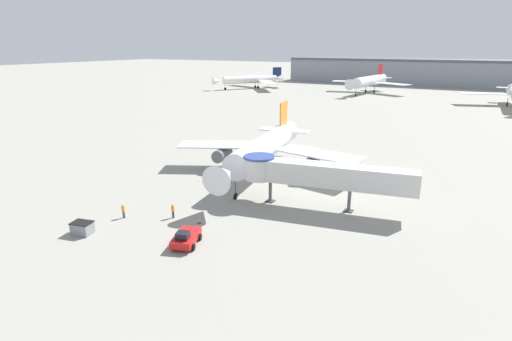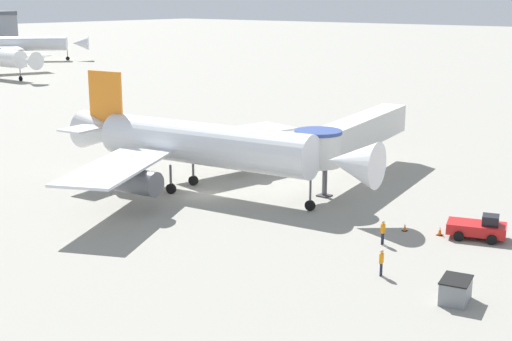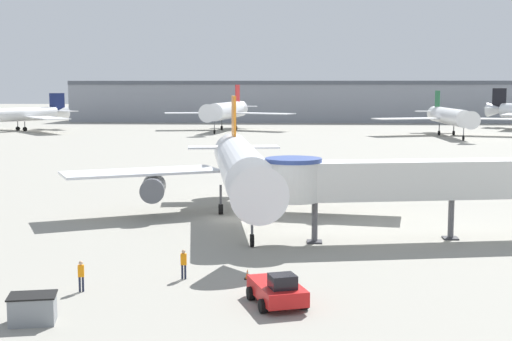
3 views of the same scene
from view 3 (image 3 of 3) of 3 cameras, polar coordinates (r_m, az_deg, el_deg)
name	(u,v)px [view 3 (image 3 of 3)]	position (r m, az deg, el deg)	size (l,w,h in m)	color
ground_plane	(235,220)	(61.17, -1.72, -3.95)	(800.00, 800.00, 0.00)	gray
main_airplane	(241,168)	(61.35, -1.19, 0.23)	(31.54, 31.35, 10.41)	silver
jet_bridge	(394,180)	(53.20, 10.98, -0.72)	(21.90, 6.78, 6.23)	silver
pushback_tug_red	(278,290)	(37.61, 1.74, -9.53)	(3.39, 4.64, 1.84)	red
service_container_gray	(33,309)	(36.50, -17.43, -10.51)	(2.54, 2.06, 1.41)	gray
traffic_cone_near_nose	(247,274)	(42.57, -0.69, -8.31)	(0.36, 0.36, 0.60)	black
traffic_cone_apron_front	(258,286)	(40.12, 0.15, -9.19)	(0.42, 0.42, 0.69)	black
ground_crew_marshaller	(184,262)	(42.60, -5.81, -7.30)	(0.34, 0.23, 1.78)	#1E2338
ground_crew_wing_walker	(81,274)	(41.03, -13.82, -8.04)	(0.37, 0.25, 1.75)	#1E2338
background_jet_red_tail	(227,111)	(183.91, -2.35, 4.81)	(34.92, 36.46, 11.84)	silver
background_jet_navy_tail	(13,115)	(190.76, -18.90, 4.24)	(34.99, 33.73, 9.59)	white
background_jet_green_tail	(449,116)	(169.19, 15.21, 4.20)	(34.89, 36.25, 10.36)	white
terminal_building	(309,101)	(235.00, 4.28, 5.56)	(152.96, 23.75, 13.13)	gray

